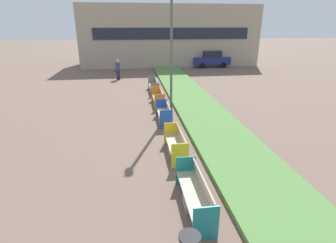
{
  "coord_description": "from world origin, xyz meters",
  "views": [
    {
      "loc": [
        -0.61,
        1.53,
        4.77
      ],
      "look_at": [
        0.9,
        12.55,
        0.6
      ],
      "focal_mm": 28.0,
      "sensor_mm": 36.0,
      "label": 1
    }
  ],
  "objects_px": {
    "bench_yellow_frame": "(176,146)",
    "pedestrian_walking": "(118,69)",
    "bench_grey_frame": "(154,87)",
    "parked_car_distant": "(211,59)",
    "bench_blue_frame": "(164,115)",
    "bench_orange_frame": "(159,99)",
    "street_lamp_post": "(171,30)",
    "bench_teal_frame": "(195,196)"
  },
  "relations": [
    {
      "from": "pedestrian_walking",
      "to": "bench_blue_frame",
      "type": "bearing_deg",
      "value": -76.17
    },
    {
      "from": "bench_blue_frame",
      "to": "parked_car_distant",
      "type": "distance_m",
      "value": 19.02
    },
    {
      "from": "bench_yellow_frame",
      "to": "parked_car_distant",
      "type": "height_order",
      "value": "parked_car_distant"
    },
    {
      "from": "bench_teal_frame",
      "to": "bench_orange_frame",
      "type": "distance_m",
      "value": 9.83
    },
    {
      "from": "parked_car_distant",
      "to": "street_lamp_post",
      "type": "bearing_deg",
      "value": -117.28
    },
    {
      "from": "street_lamp_post",
      "to": "parked_car_distant",
      "type": "distance_m",
      "value": 17.47
    },
    {
      "from": "bench_orange_frame",
      "to": "bench_teal_frame",
      "type": "bearing_deg",
      "value": -89.98
    },
    {
      "from": "bench_yellow_frame",
      "to": "bench_blue_frame",
      "type": "xyz_separation_m",
      "value": [
        -0.0,
        3.68,
        -0.0
      ]
    },
    {
      "from": "bench_blue_frame",
      "to": "bench_orange_frame",
      "type": "xyz_separation_m",
      "value": [
        0.0,
        3.01,
        0.0
      ]
    },
    {
      "from": "bench_grey_frame",
      "to": "parked_car_distant",
      "type": "xyz_separation_m",
      "value": [
        7.6,
        11.1,
        0.53
      ]
    },
    {
      "from": "bench_teal_frame",
      "to": "parked_car_distant",
      "type": "height_order",
      "value": "parked_car_distant"
    },
    {
      "from": "bench_grey_frame",
      "to": "parked_car_distant",
      "type": "relative_size",
      "value": 0.58
    },
    {
      "from": "street_lamp_post",
      "to": "pedestrian_walking",
      "type": "relative_size",
      "value": 4.6
    },
    {
      "from": "pedestrian_walking",
      "to": "bench_orange_frame",
      "type": "bearing_deg",
      "value": -71.49
    },
    {
      "from": "bench_yellow_frame",
      "to": "pedestrian_walking",
      "type": "xyz_separation_m",
      "value": [
        -2.8,
        15.05,
        0.54
      ]
    },
    {
      "from": "bench_yellow_frame",
      "to": "bench_teal_frame",
      "type": "bearing_deg",
      "value": -89.93
    },
    {
      "from": "bench_orange_frame",
      "to": "parked_car_distant",
      "type": "height_order",
      "value": "parked_car_distant"
    },
    {
      "from": "bench_yellow_frame",
      "to": "pedestrian_walking",
      "type": "bearing_deg",
      "value": 100.54
    },
    {
      "from": "bench_blue_frame",
      "to": "pedestrian_walking",
      "type": "relative_size",
      "value": 1.12
    },
    {
      "from": "bench_grey_frame",
      "to": "pedestrian_walking",
      "type": "distance_m",
      "value": 5.8
    },
    {
      "from": "bench_teal_frame",
      "to": "pedestrian_walking",
      "type": "xyz_separation_m",
      "value": [
        -2.81,
        18.2,
        0.53
      ]
    },
    {
      "from": "bench_yellow_frame",
      "to": "bench_grey_frame",
      "type": "bearing_deg",
      "value": 89.97
    },
    {
      "from": "bench_blue_frame",
      "to": "pedestrian_walking",
      "type": "bearing_deg",
      "value": 103.83
    },
    {
      "from": "bench_grey_frame",
      "to": "street_lamp_post",
      "type": "relative_size",
      "value": 0.3
    },
    {
      "from": "bench_teal_frame",
      "to": "parked_car_distant",
      "type": "relative_size",
      "value": 0.56
    },
    {
      "from": "bench_teal_frame",
      "to": "bench_yellow_frame",
      "type": "xyz_separation_m",
      "value": [
        -0.0,
        3.15,
        -0.01
      ]
    },
    {
      "from": "street_lamp_post",
      "to": "bench_orange_frame",
      "type": "bearing_deg",
      "value": 117.18
    },
    {
      "from": "bench_yellow_frame",
      "to": "street_lamp_post",
      "type": "xyz_separation_m",
      "value": [
        0.61,
        5.49,
        4.09
      ]
    },
    {
      "from": "bench_yellow_frame",
      "to": "parked_car_distant",
      "type": "bearing_deg",
      "value": 70.18
    },
    {
      "from": "bench_yellow_frame",
      "to": "parked_car_distant",
      "type": "distance_m",
      "value": 22.43
    },
    {
      "from": "bench_blue_frame",
      "to": "bench_orange_frame",
      "type": "distance_m",
      "value": 3.01
    },
    {
      "from": "bench_teal_frame",
      "to": "parked_car_distant",
      "type": "xyz_separation_m",
      "value": [
        7.6,
        24.25,
        0.54
      ]
    },
    {
      "from": "bench_blue_frame",
      "to": "street_lamp_post",
      "type": "bearing_deg",
      "value": 71.33
    },
    {
      "from": "bench_grey_frame",
      "to": "pedestrian_walking",
      "type": "height_order",
      "value": "pedestrian_walking"
    },
    {
      "from": "bench_blue_frame",
      "to": "bench_grey_frame",
      "type": "distance_m",
      "value": 6.33
    },
    {
      "from": "pedestrian_walking",
      "to": "parked_car_distant",
      "type": "relative_size",
      "value": 0.41
    },
    {
      "from": "bench_yellow_frame",
      "to": "street_lamp_post",
      "type": "relative_size",
      "value": 0.25
    },
    {
      "from": "parked_car_distant",
      "to": "pedestrian_walking",
      "type": "bearing_deg",
      "value": -152.98
    },
    {
      "from": "street_lamp_post",
      "to": "parked_car_distant",
      "type": "height_order",
      "value": "street_lamp_post"
    },
    {
      "from": "bench_teal_frame",
      "to": "bench_grey_frame",
      "type": "height_order",
      "value": "same"
    },
    {
      "from": "bench_teal_frame",
      "to": "bench_orange_frame",
      "type": "xyz_separation_m",
      "value": [
        -0.0,
        9.83,
        -0.01
      ]
    },
    {
      "from": "bench_teal_frame",
      "to": "bench_blue_frame",
      "type": "distance_m",
      "value": 6.82
    }
  ]
}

